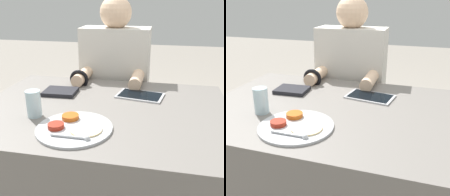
{
  "view_description": "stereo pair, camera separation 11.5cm",
  "coord_description": "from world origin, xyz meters",
  "views": [
    {
      "loc": [
        0.27,
        -1.08,
        1.19
      ],
      "look_at": [
        0.05,
        -0.03,
        0.77
      ],
      "focal_mm": 42.0,
      "sensor_mm": 36.0,
      "label": 1
    },
    {
      "loc": [
        0.38,
        -1.05,
        1.19
      ],
      "look_at": [
        0.05,
        -0.03,
        0.77
      ],
      "focal_mm": 42.0,
      "sensor_mm": 36.0,
      "label": 2
    }
  ],
  "objects": [
    {
      "name": "dining_table",
      "position": [
        0.0,
        0.0,
        0.36
      ],
      "size": [
        1.16,
        0.85,
        0.71
      ],
      "color": "slate",
      "rests_on": "ground_plane"
    },
    {
      "name": "person_diner",
      "position": [
        -0.04,
        0.55,
        0.56
      ],
      "size": [
        0.43,
        0.42,
        1.2
      ],
      "color": "black",
      "rests_on": "ground_plane"
    },
    {
      "name": "red_notebook",
      "position": [
        -0.26,
        0.13,
        0.72
      ],
      "size": [
        0.17,
        0.14,
        0.02
      ],
      "color": "silver",
      "rests_on": "dining_table"
    },
    {
      "name": "thali_tray",
      "position": [
        -0.05,
        -0.23,
        0.72
      ],
      "size": [
        0.29,
        0.29,
        0.03
      ],
      "color": "#B7BABF",
      "rests_on": "dining_table"
    },
    {
      "name": "drinking_glass",
      "position": [
        -0.26,
        -0.15,
        0.77
      ],
      "size": [
        0.06,
        0.06,
        0.11
      ],
      "color": "silver",
      "rests_on": "dining_table"
    },
    {
      "name": "tablet_device",
      "position": [
        0.16,
        0.18,
        0.72
      ],
      "size": [
        0.25,
        0.18,
        0.01
      ],
      "color": "#B7B7BC",
      "rests_on": "dining_table"
    }
  ]
}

